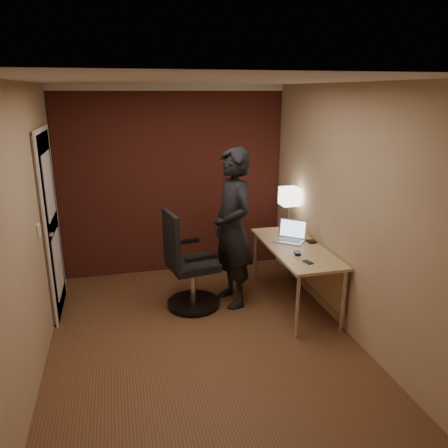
{
  "coord_description": "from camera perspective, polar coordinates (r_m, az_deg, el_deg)",
  "views": [
    {
      "loc": [
        -0.73,
        -3.79,
        2.42
      ],
      "look_at": [
        0.35,
        0.55,
        1.05
      ],
      "focal_mm": 35.0,
      "sensor_mm": 36.0,
      "label": 1
    }
  ],
  "objects": [
    {
      "name": "person",
      "position": [
        4.97,
        1.14,
        -0.59
      ],
      "size": [
        0.55,
        0.74,
        1.84
      ],
      "primitive_type": "imported",
      "rotation": [
        0.0,
        0.0,
        -1.39
      ],
      "color": "black",
      "rests_on": "ground"
    },
    {
      "name": "laptop",
      "position": [
        5.2,
        8.7,
        -1.4
      ],
      "size": [
        0.42,
        0.41,
        0.23
      ],
      "color": "silver",
      "rests_on": "desk"
    },
    {
      "name": "desk",
      "position": [
        5.09,
        10.0,
        -4.18
      ],
      "size": [
        0.6,
        1.5,
        0.73
      ],
      "color": "#DAB47E",
      "rests_on": "ground"
    },
    {
      "name": "room",
      "position": [
        5.46,
        -8.93,
        5.7
      ],
      "size": [
        4.0,
        4.0,
        4.0
      ],
      "color": "brown",
      "rests_on": "ground"
    },
    {
      "name": "phone",
      "position": [
        4.57,
        10.9,
        -4.92
      ],
      "size": [
        0.09,
        0.13,
        0.01
      ],
      "primitive_type": "cube",
      "rotation": [
        0.0,
        0.0,
        0.26
      ],
      "color": "black",
      "rests_on": "desk"
    },
    {
      "name": "office_chair",
      "position": [
        4.99,
        -4.88,
        -5.65
      ],
      "size": [
        0.62,
        0.69,
        1.13
      ],
      "color": "black",
      "rests_on": "ground"
    },
    {
      "name": "wallet",
      "position": [
        5.18,
        11.32,
        -2.25
      ],
      "size": [
        0.09,
        0.11,
        0.02
      ],
      "primitive_type": "cube",
      "rotation": [
        0.0,
        0.0,
        0.03
      ],
      "color": "black",
      "rests_on": "desk"
    },
    {
      "name": "desk_lamp",
      "position": [
        5.53,
        8.55,
        3.52
      ],
      "size": [
        0.22,
        0.22,
        0.54
      ],
      "color": "silver",
      "rests_on": "desk"
    },
    {
      "name": "mouse",
      "position": [
        4.77,
        9.56,
        -3.79
      ],
      "size": [
        0.08,
        0.11,
        0.03
      ],
      "primitive_type": "cube",
      "rotation": [
        0.0,
        0.0,
        -0.22
      ],
      "color": "black",
      "rests_on": "desk"
    }
  ]
}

